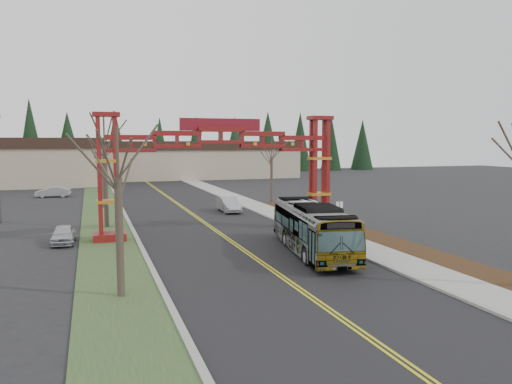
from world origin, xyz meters
name	(u,v)px	position (x,y,z in m)	size (l,w,h in m)	color
ground	(333,313)	(0.00, 0.00, 0.00)	(200.00, 200.00, 0.00)	black
road	(201,221)	(0.00, 25.00, 0.01)	(12.00, 110.00, 0.02)	black
lane_line_left	(200,220)	(-0.12, 25.00, 0.03)	(0.12, 100.00, 0.01)	gold
lane_line_right	(203,220)	(0.12, 25.00, 0.03)	(0.12, 100.00, 0.01)	gold
curb_right	(267,216)	(6.15, 25.00, 0.07)	(0.30, 110.00, 0.15)	gray
sidewalk_right	(282,216)	(7.60, 25.00, 0.08)	(2.60, 110.00, 0.14)	gray
landscape_strip	(402,246)	(10.20, 10.00, 0.06)	(2.60, 50.00, 0.12)	#311E10
grass_median	(106,225)	(-8.00, 25.00, 0.04)	(4.00, 110.00, 0.08)	#304723
curb_left	(129,223)	(-6.15, 25.00, 0.07)	(0.30, 110.00, 0.15)	gray
gateway_arch	(221,154)	(0.00, 18.00, 5.98)	(18.20, 1.60, 8.90)	#610C11
retail_building_east	(192,159)	(10.00, 79.95, 3.51)	(38.00, 20.30, 7.00)	tan
conifer_treeline	(135,144)	(0.25, 92.00, 6.49)	(116.10, 5.60, 13.00)	black
transit_bus	(312,228)	(3.83, 10.23, 1.56)	(2.62, 11.18, 3.11)	#ABADB3
silver_sedan	(228,205)	(3.70, 29.48, 0.74)	(1.57, 4.49, 1.48)	#A5A8AD
parked_car_near_a	(63,234)	(-11.00, 18.25, 0.64)	(1.50, 3.73, 1.27)	#B2B4BB
parked_car_far_a	(53,192)	(-13.58, 49.18, 0.68)	(1.44, 4.14, 1.36)	#AAAEB1
bare_tree_median_near	(118,178)	(-8.00, 4.85, 5.31)	(3.42, 3.42, 7.60)	#382D26
bare_tree_median_mid	(104,145)	(-8.00, 23.91, 6.63)	(3.51, 3.51, 8.99)	#382D26
bare_tree_median_far	(101,159)	(-8.00, 36.29, 5.14)	(3.18, 3.18, 7.27)	#382D26
bare_tree_right_far	(272,158)	(10.00, 34.32, 5.09)	(2.99, 2.99, 7.10)	#382D26
street_sign	(339,210)	(8.73, 15.97, 1.71)	(0.54, 0.11, 2.38)	#3F3F44
barrel_south	(348,224)	(9.78, 16.48, 0.55)	(0.59, 0.59, 1.09)	#CC6E0B
barrel_mid	(320,220)	(8.55, 18.90, 0.51)	(0.55, 0.55, 1.01)	#CC6E0B
barrel_north	(313,214)	(9.75, 22.74, 0.48)	(0.52, 0.52, 0.96)	#CC6E0B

